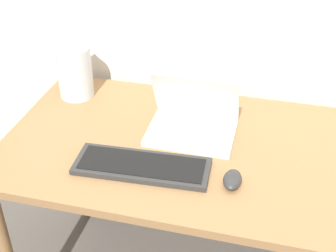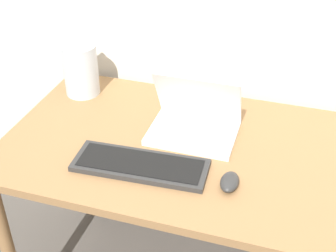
% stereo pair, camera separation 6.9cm
% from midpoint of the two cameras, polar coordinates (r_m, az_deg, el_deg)
% --- Properties ---
extents(desk, '(1.43, 0.76, 0.76)m').
position_cam_midpoint_polar(desk, '(1.67, 5.94, -5.13)').
color(desk, olive).
rests_on(desk, ground_plane).
extents(laptop, '(0.31, 0.23, 0.23)m').
position_cam_midpoint_polar(laptop, '(1.67, 4.48, 0.70)').
color(laptop, white).
rests_on(laptop, desk).
extents(keyboard, '(0.45, 0.18, 0.02)m').
position_cam_midpoint_polar(keyboard, '(1.52, -2.07, -4.81)').
color(keyboard, '#2D2D2D').
rests_on(keyboard, desk).
extents(mouse, '(0.06, 0.10, 0.03)m').
position_cam_midpoint_polar(mouse, '(1.46, 8.88, -6.77)').
color(mouse, '#2D2D2D').
rests_on(mouse, desk).
extents(vase, '(0.14, 0.14, 0.30)m').
position_cam_midpoint_polar(vase, '(1.89, -9.66, 7.91)').
color(vase, silver).
rests_on(vase, desk).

